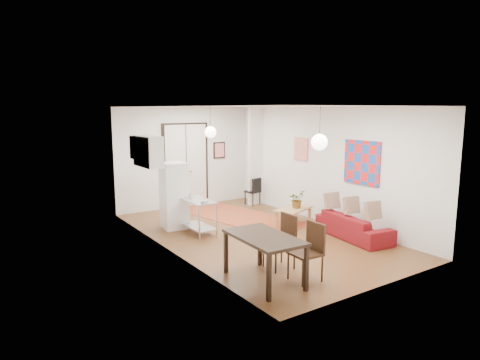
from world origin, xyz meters
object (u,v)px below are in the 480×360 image
dining_chair_near (276,236)px  dining_chair_far (302,246)px  coffee_table (293,211)px  kitchen_counter (198,213)px  dining_table (264,241)px  black_side_chair (251,189)px  fridge (174,196)px  sofa (354,226)px

dining_chair_near → dining_chair_far: bearing=3.0°
coffee_table → kitchen_counter: (-2.23, 0.76, 0.10)m
coffee_table → kitchen_counter: 2.36m
dining_table → dining_chair_near: size_ratio=1.50×
kitchen_counter → dining_chair_near: bearing=-85.4°
dining_chair_far → kitchen_counter: bearing=-174.3°
dining_table → black_side_chair: (3.20, 4.91, -0.23)m
kitchen_counter → dining_chair_near: size_ratio=1.06×
dining_table → dining_chair_far: size_ratio=1.50×
fridge → dining_chair_far: size_ratio=1.63×
sofa → kitchen_counter: size_ratio=1.81×
dining_chair_near → black_side_chair: bearing=152.7°
fridge → black_side_chair: bearing=25.1°
sofa → fridge: bearing=53.2°
black_side_chair → kitchen_counter: bearing=21.1°
sofa → dining_chair_near: 2.58m
dining_chair_near → dining_chair_far: 0.70m
dining_chair_near → black_side_chair: dining_chair_near is taller
sofa → kitchen_counter: (-2.69, 2.26, 0.21)m
dining_chair_far → black_side_chair: 5.78m
sofa → dining_chair_far: 2.77m
sofa → dining_table: dining_table is taller
fridge → kitchen_counter: bearing=-62.8°
dining_chair_far → dining_table: bearing=-109.8°
coffee_table → fridge: fridge is taller
dining_table → dining_chair_far: 0.66m
black_side_chair → dining_table: bearing=44.9°
kitchen_counter → fridge: size_ratio=0.65×
dining_table → sofa: bearing=15.1°
dining_table → black_side_chair: black_side_chair is taller
sofa → kitchen_counter: bearing=58.0°
sofa → black_side_chair: (0.07, 4.06, 0.20)m
dining_chair_far → black_side_chair: size_ratio=1.19×
sofa → dining_table: 3.27m
kitchen_counter → fridge: fridge is taller
dining_table → kitchen_counter: bearing=82.0°
dining_chair_near → sofa: bearing=101.8°
coffee_table → dining_chair_far: 3.33m
sofa → dining_table: bearing=113.1°
dining_chair_near → dining_chair_far: same height
dining_chair_far → black_side_chair: (2.60, 5.16, -0.09)m
dining_chair_near → black_side_chair: (2.60, 4.46, -0.09)m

